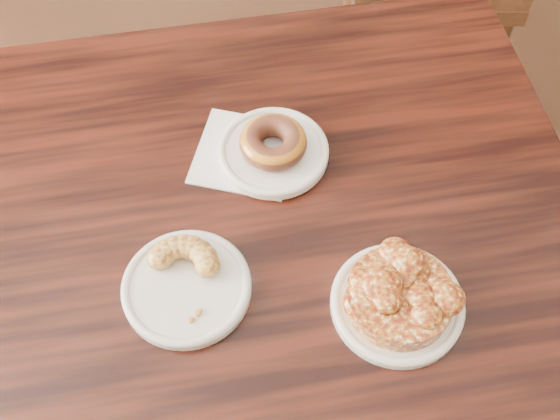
{
  "coord_description": "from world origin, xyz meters",
  "views": [
    {
      "loc": [
        -0.26,
        -0.46,
        1.57
      ],
      "look_at": [
        -0.26,
        0.04,
        0.8
      ],
      "focal_mm": 45.0,
      "sensor_mm": 36.0,
      "label": 1
    }
  ],
  "objects_px": {
    "glazed_donut": "(273,142)",
    "cruller_fragment": "(185,280)",
    "cafe_table": "(276,351)",
    "apple_fritter": "(400,294)"
  },
  "relations": [
    {
      "from": "glazed_donut",
      "to": "cruller_fragment",
      "type": "relative_size",
      "value": 0.88
    },
    {
      "from": "cafe_table",
      "to": "cruller_fragment",
      "type": "relative_size",
      "value": 8.12
    },
    {
      "from": "cafe_table",
      "to": "cruller_fragment",
      "type": "xyz_separation_m",
      "value": [
        -0.11,
        -0.06,
        0.4
      ]
    },
    {
      "from": "glazed_donut",
      "to": "cruller_fragment",
      "type": "distance_m",
      "value": 0.24
    },
    {
      "from": "cafe_table",
      "to": "apple_fritter",
      "type": "bearing_deg",
      "value": -38.63
    },
    {
      "from": "cafe_table",
      "to": "glazed_donut",
      "type": "height_order",
      "value": "glazed_donut"
    },
    {
      "from": "cafe_table",
      "to": "glazed_donut",
      "type": "distance_m",
      "value": 0.44
    },
    {
      "from": "apple_fritter",
      "to": "cruller_fragment",
      "type": "distance_m",
      "value": 0.27
    },
    {
      "from": "cafe_table",
      "to": "cruller_fragment",
      "type": "height_order",
      "value": "cruller_fragment"
    },
    {
      "from": "glazed_donut",
      "to": "cruller_fragment",
      "type": "bearing_deg",
      "value": -116.9
    }
  ]
}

